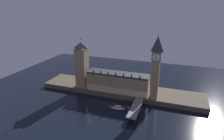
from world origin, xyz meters
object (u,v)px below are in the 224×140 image
at_px(victoria_tower, 82,65).
at_px(street_lamp_near, 128,109).
at_px(car_northbound_lead, 135,104).
at_px(street_lamp_far, 134,97).
at_px(clock_tower, 156,66).
at_px(street_lamp_mid, 140,105).
at_px(pedestrian_near_rail, 130,109).
at_px(boat_upstream, 118,108).
at_px(pedestrian_far_rail, 135,99).
at_px(pedestrian_mid_walk, 139,109).

bearing_deg(victoria_tower, street_lamp_near, -31.67).
height_order(car_northbound_lead, street_lamp_far, street_lamp_far).
height_order(clock_tower, street_lamp_far, clock_tower).
distance_m(clock_tower, street_lamp_mid, 49.23).
bearing_deg(pedestrian_near_rail, street_lamp_far, 91.04).
bearing_deg(boat_upstream, street_lamp_mid, 1.16).
bearing_deg(car_northbound_lead, pedestrian_near_rail, -100.39).
distance_m(victoria_tower, street_lamp_far, 85.01).
bearing_deg(pedestrian_far_rail, boat_upstream, -133.85).
height_order(street_lamp_mid, boat_upstream, street_lamp_mid).
relative_size(clock_tower, street_lamp_mid, 12.85).
bearing_deg(street_lamp_far, boat_upstream, -134.89).
relative_size(pedestrian_far_rail, street_lamp_near, 0.25).
height_order(car_northbound_lead, street_lamp_mid, street_lamp_mid).
relative_size(victoria_tower, pedestrian_near_rail, 41.15).
distance_m(pedestrian_near_rail, pedestrian_mid_walk, 9.55).
relative_size(clock_tower, street_lamp_near, 10.91).
relative_size(clock_tower, pedestrian_near_rail, 47.00).
distance_m(car_northbound_lead, street_lamp_far, 10.76).
bearing_deg(victoria_tower, street_lamp_far, -13.63).
relative_size(car_northbound_lead, boat_upstream, 0.28).
xyz_separation_m(street_lamp_mid, boat_upstream, (-24.95, -0.51, -8.96)).
xyz_separation_m(car_northbound_lead, street_lamp_mid, (7.14, -4.96, 3.11)).
xyz_separation_m(pedestrian_near_rail, pedestrian_mid_walk, (8.99, 3.24, -0.04)).
distance_m(clock_tower, boat_upstream, 65.95).
distance_m(clock_tower, pedestrian_near_rail, 58.64).
bearing_deg(pedestrian_near_rail, boat_upstream, 156.44).
relative_size(street_lamp_mid, street_lamp_far, 0.87).
bearing_deg(clock_tower, pedestrian_near_rail, -117.68).
distance_m(victoria_tower, pedestrian_mid_walk, 100.28).
xyz_separation_m(pedestrian_far_rail, street_lamp_far, (-0.40, -0.98, 3.42)).
bearing_deg(street_lamp_far, pedestrian_far_rail, 67.82).
bearing_deg(car_northbound_lead, pedestrian_mid_walk, -53.22).
height_order(victoria_tower, car_northbound_lead, victoria_tower).
relative_size(pedestrian_mid_walk, boat_upstream, 0.10).
bearing_deg(pedestrian_mid_walk, street_lamp_far, 116.56).
bearing_deg(street_lamp_far, car_northbound_lead, -74.83).
xyz_separation_m(clock_tower, street_lamp_far, (-20.44, -16.20, -36.24)).
bearing_deg(boat_upstream, pedestrian_mid_walk, -8.22).
bearing_deg(boat_upstream, street_lamp_near, -43.14).
relative_size(victoria_tower, street_lamp_mid, 11.25).
height_order(pedestrian_far_rail, street_lamp_far, street_lamp_far).
height_order(street_lamp_near, street_lamp_far, street_lamp_near).
bearing_deg(pedestrian_near_rail, car_northbound_lead, 79.61).
xyz_separation_m(clock_tower, pedestrian_near_rail, (-20.04, -38.21, -39.71)).
bearing_deg(pedestrian_far_rail, street_lamp_far, -112.18).
distance_m(pedestrian_near_rail, boat_upstream, 18.03).
relative_size(pedestrian_near_rail, boat_upstream, 0.10).
distance_m(victoria_tower, street_lamp_mid, 98.33).
distance_m(car_northbound_lead, pedestrian_far_rail, 10.98).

